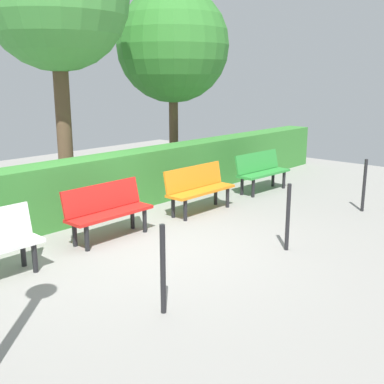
% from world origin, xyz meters
% --- Properties ---
extents(ground_plane, '(17.64, 17.64, 0.00)m').
position_xyz_m(ground_plane, '(0.00, 0.00, 0.00)').
color(ground_plane, gray).
extents(bench_green, '(1.47, 0.54, 0.86)m').
position_xyz_m(bench_green, '(-4.05, -0.74, 0.48)').
color(bench_green, '#2D8C38').
rests_on(bench_green, ground_plane).
extents(bench_orange, '(1.51, 0.47, 0.86)m').
position_xyz_m(bench_orange, '(-1.87, -0.69, 0.48)').
color(bench_orange, orange).
rests_on(bench_orange, ground_plane).
extents(bench_red, '(1.45, 0.48, 0.86)m').
position_xyz_m(bench_red, '(0.22, -0.76, 0.48)').
color(bench_red, red).
rests_on(bench_red, ground_plane).
extents(hedge_row, '(13.64, 0.62, 1.08)m').
position_xyz_m(hedge_row, '(-0.95, -1.94, 0.54)').
color(hedge_row, '#387F33').
rests_on(hedge_row, ground_plane).
extents(tree_near, '(2.68, 2.68, 4.55)m').
position_xyz_m(tree_near, '(-3.77, -3.15, 3.20)').
color(tree_near, brown).
rests_on(tree_near, ground_plane).
extents(railing_post_near, '(0.06, 0.06, 1.00)m').
position_xyz_m(railing_post_near, '(-3.96, 1.62, 0.50)').
color(railing_post_near, black).
rests_on(railing_post_near, ground_plane).
extents(railing_post_mid, '(0.06, 0.06, 1.00)m').
position_xyz_m(railing_post_mid, '(-1.19, 1.62, 0.50)').
color(railing_post_mid, black).
rests_on(railing_post_mid, ground_plane).
extents(railing_post_far, '(0.06, 0.06, 1.00)m').
position_xyz_m(railing_post_far, '(1.36, 1.62, 0.50)').
color(railing_post_far, black).
rests_on(railing_post_far, ground_plane).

